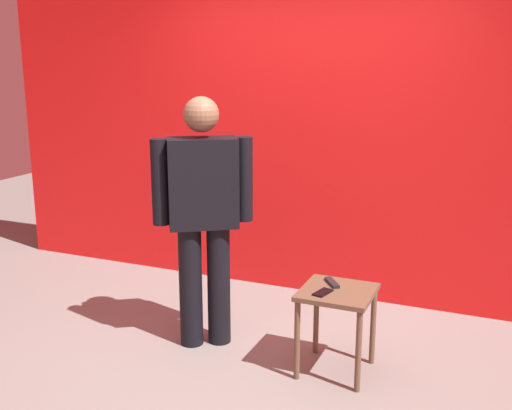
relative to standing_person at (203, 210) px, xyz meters
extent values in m
plane|color=gray|center=(0.31, -0.32, -0.95)|extent=(12.00, 12.00, 0.00)
cube|color=red|center=(0.31, 1.26, 0.68)|extent=(5.78, 0.12, 3.26)
cylinder|color=black|center=(-0.08, -0.05, -0.53)|extent=(0.22, 0.22, 0.84)
cylinder|color=black|center=(0.08, 0.05, -0.53)|extent=(0.22, 0.22, 0.84)
cube|color=black|center=(0.00, 0.00, 0.18)|extent=(0.51, 0.44, 0.60)
cube|color=red|center=(-0.06, 0.10, 0.21)|extent=(0.11, 0.08, 0.50)
cube|color=#384C99|center=(-0.07, 0.10, 0.20)|extent=(0.04, 0.03, 0.45)
cylinder|color=black|center=(-0.23, -0.15, 0.20)|extent=(0.16, 0.16, 0.57)
cylinder|color=black|center=(0.23, 0.15, 0.20)|extent=(0.16, 0.16, 0.57)
sphere|color=brown|center=(0.00, 0.00, 0.63)|extent=(0.23, 0.23, 0.23)
cube|color=brown|center=(0.94, -0.04, -0.42)|extent=(0.44, 0.44, 0.03)
cylinder|color=brown|center=(0.75, -0.23, -0.70)|extent=(0.04, 0.04, 0.52)
cylinder|color=brown|center=(1.14, -0.23, -0.70)|extent=(0.04, 0.04, 0.52)
cylinder|color=brown|center=(0.75, 0.16, -0.70)|extent=(0.04, 0.04, 0.52)
cylinder|color=brown|center=(1.14, 0.16, -0.70)|extent=(0.04, 0.04, 0.52)
cube|color=black|center=(0.88, -0.12, -0.40)|extent=(0.10, 0.16, 0.01)
cube|color=black|center=(0.89, 0.05, -0.40)|extent=(0.14, 0.16, 0.02)
camera|label=1|loc=(1.90, -3.55, 1.01)|focal=43.66mm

